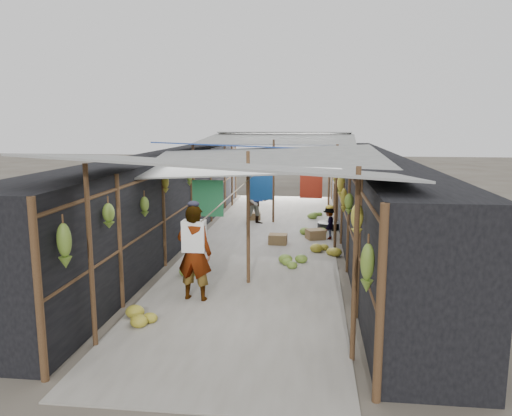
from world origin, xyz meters
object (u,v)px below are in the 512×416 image
at_px(shopper_blue, 257,202).
at_px(vendor_elderly, 194,253).
at_px(black_basin, 328,226).
at_px(vendor_seated, 329,224).
at_px(crate_near, 278,239).

bearing_deg(shopper_blue, vendor_elderly, -118.44).
relative_size(black_basin, shopper_blue, 0.46).
height_order(vendor_elderly, shopper_blue, vendor_elderly).
bearing_deg(vendor_seated, crate_near, -49.35).
distance_m(vendor_elderly, shopper_blue, 6.74).
bearing_deg(vendor_elderly, crate_near, -97.77).
distance_m(shopper_blue, vendor_seated, 2.82).
distance_m(vendor_elderly, vendor_seated, 5.55).
distance_m(crate_near, vendor_seated, 1.54).
relative_size(vendor_elderly, shopper_blue, 1.22).
bearing_deg(vendor_elderly, black_basin, -104.06).
bearing_deg(black_basin, crate_near, -123.00).
bearing_deg(black_basin, vendor_elderly, -111.84).
height_order(vendor_elderly, vendor_seated, vendor_elderly).
bearing_deg(crate_near, vendor_elderly, -102.87).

